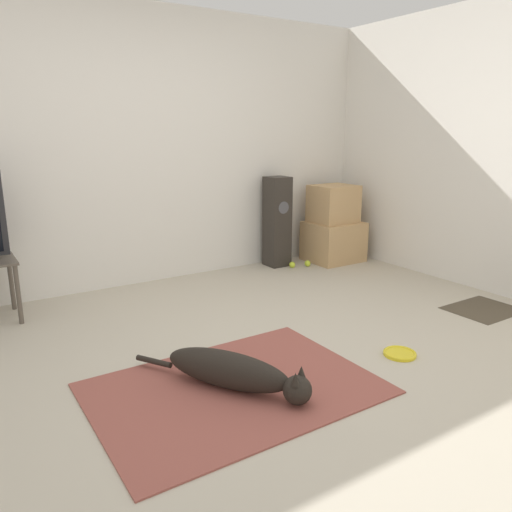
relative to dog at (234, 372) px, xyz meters
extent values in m
plane|color=#BCB29E|center=(0.29, 0.21, -0.12)|extent=(12.00, 12.00, 0.00)
cube|color=silver|center=(0.29, 2.31, 1.16)|extent=(8.00, 0.06, 2.55)
cube|color=#934C42|center=(0.01, 0.01, -0.11)|extent=(1.59, 1.13, 0.01)
ellipsoid|color=black|center=(-0.03, 0.04, 0.00)|extent=(0.56, 0.76, 0.22)
sphere|color=black|center=(0.20, -0.33, -0.02)|extent=(0.16, 0.16, 0.16)
cone|color=black|center=(0.24, -0.31, 0.07)|extent=(0.05, 0.05, 0.07)
cone|color=black|center=(0.16, -0.35, 0.07)|extent=(0.05, 0.05, 0.07)
cylinder|color=black|center=(-0.29, 0.48, -0.06)|extent=(0.16, 0.23, 0.03)
cylinder|color=yellow|center=(1.15, -0.20, -0.11)|extent=(0.21, 0.21, 0.02)
torus|color=yellow|center=(1.15, -0.20, -0.10)|extent=(0.22, 0.22, 0.02)
cube|color=tan|center=(2.43, 1.91, 0.11)|extent=(0.58, 0.50, 0.44)
cube|color=tan|center=(2.42, 1.93, 0.53)|extent=(0.47, 0.41, 0.41)
cube|color=#2D2823|center=(1.77, 2.10, 0.37)|extent=(0.23, 0.23, 0.97)
cylinder|color=#4C4C51|center=(1.77, 1.98, 0.54)|extent=(0.13, 0.00, 0.13)
cylinder|color=brown|center=(-0.86, 1.76, 0.12)|extent=(0.04, 0.04, 0.47)
cylinder|color=brown|center=(-0.86, 2.14, 0.12)|extent=(0.04, 0.04, 0.47)
sphere|color=#C6E033|center=(2.02, 1.87, -0.08)|extent=(0.07, 0.07, 0.07)
sphere|color=#C6E033|center=(1.85, 1.91, -0.08)|extent=(0.07, 0.07, 0.07)
cube|color=#4C4233|center=(2.41, 0.02, -0.11)|extent=(0.58, 0.46, 0.01)
camera|label=1|loc=(-1.30, -2.23, 1.33)|focal=35.00mm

